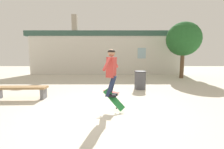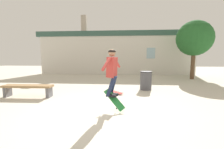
{
  "view_description": "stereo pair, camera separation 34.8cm",
  "coord_description": "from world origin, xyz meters",
  "px_view_note": "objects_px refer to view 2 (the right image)",
  "views": [
    {
      "loc": [
        0.44,
        -4.33,
        1.63
      ],
      "look_at": [
        0.42,
        0.07,
        1.09
      ],
      "focal_mm": 24.0,
      "sensor_mm": 36.0,
      "label": 1
    },
    {
      "loc": [
        0.79,
        -4.31,
        1.63
      ],
      "look_at": [
        0.42,
        0.07,
        1.09
      ],
      "focal_mm": 24.0,
      "sensor_mm": 36.0,
      "label": 2
    }
  ],
  "objects_px": {
    "trash_bin": "(146,80)",
    "skateboard_flipping": "(114,100)",
    "skater": "(112,69)",
    "skateboard_resting": "(115,92)",
    "tree_right": "(194,39)",
    "park_bench": "(28,88)"
  },
  "relations": [
    {
      "from": "tree_right",
      "to": "skateboard_flipping",
      "type": "bearing_deg",
      "value": -127.29
    },
    {
      "from": "trash_bin",
      "to": "skater",
      "type": "xyz_separation_m",
      "value": [
        -1.41,
        -2.91,
        0.79
      ]
    },
    {
      "from": "trash_bin",
      "to": "skateboard_flipping",
      "type": "bearing_deg",
      "value": -114.23
    },
    {
      "from": "park_bench",
      "to": "skateboard_resting",
      "type": "height_order",
      "value": "park_bench"
    },
    {
      "from": "skater",
      "to": "skateboard_resting",
      "type": "relative_size",
      "value": 1.92
    },
    {
      "from": "park_bench",
      "to": "skateboard_resting",
      "type": "bearing_deg",
      "value": 12.54
    },
    {
      "from": "tree_right",
      "to": "park_bench",
      "type": "relative_size",
      "value": 2.06
    },
    {
      "from": "park_bench",
      "to": "skater",
      "type": "distance_m",
      "value": 3.78
    },
    {
      "from": "park_bench",
      "to": "tree_right",
      "type": "bearing_deg",
      "value": 30.65
    },
    {
      "from": "tree_right",
      "to": "park_bench",
      "type": "height_order",
      "value": "tree_right"
    },
    {
      "from": "park_bench",
      "to": "skateboard_flipping",
      "type": "relative_size",
      "value": 2.98
    },
    {
      "from": "trash_bin",
      "to": "skateboard_resting",
      "type": "relative_size",
      "value": 1.23
    },
    {
      "from": "skater",
      "to": "skateboard_flipping",
      "type": "bearing_deg",
      "value": -22.34
    },
    {
      "from": "trash_bin",
      "to": "skateboard_resting",
      "type": "xyz_separation_m",
      "value": [
        -1.43,
        -0.85,
        -0.4
      ]
    },
    {
      "from": "tree_right",
      "to": "skateboard_resting",
      "type": "distance_m",
      "value": 7.48
    },
    {
      "from": "tree_right",
      "to": "skater",
      "type": "relative_size",
      "value": 2.91
    },
    {
      "from": "tree_right",
      "to": "skateboard_flipping",
      "type": "height_order",
      "value": "tree_right"
    },
    {
      "from": "park_bench",
      "to": "skateboard_flipping",
      "type": "xyz_separation_m",
      "value": [
        3.55,
        -1.25,
        -0.02
      ]
    },
    {
      "from": "trash_bin",
      "to": "skater",
      "type": "distance_m",
      "value": 3.33
    },
    {
      "from": "trash_bin",
      "to": "tree_right",
      "type": "bearing_deg",
      "value": 44.74
    },
    {
      "from": "skateboard_resting",
      "to": "trash_bin",
      "type": "bearing_deg",
      "value": 74.28
    },
    {
      "from": "park_bench",
      "to": "skateboard_flipping",
      "type": "bearing_deg",
      "value": -21.0
    }
  ]
}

